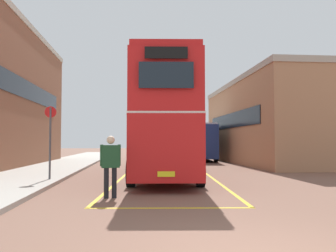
% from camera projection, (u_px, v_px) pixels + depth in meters
% --- Properties ---
extents(ground_plane, '(135.60, 135.60, 0.00)m').
position_uv_depth(ground_plane, '(166.00, 171.00, 19.00)').
color(ground_plane, brown).
extents(sidewalk_left, '(4.00, 57.60, 0.14)m').
position_uv_depth(sidewalk_left, '(53.00, 167.00, 20.80)').
color(sidewalk_left, '#A39E93').
rests_on(sidewalk_left, ground).
extents(depot_building_right, '(7.26, 16.56, 6.13)m').
position_uv_depth(depot_building_right, '(277.00, 122.00, 26.57)').
color(depot_building_right, '#AD7A56').
rests_on(depot_building_right, ground).
extents(double_decker_bus, '(3.28, 10.31, 4.75)m').
position_uv_depth(double_decker_bus, '(165.00, 121.00, 15.57)').
color(double_decker_bus, black).
rests_on(double_decker_bus, ground).
extents(single_deck_bus, '(3.15, 8.68, 3.02)m').
position_uv_depth(single_deck_bus, '(196.00, 141.00, 30.18)').
color(single_deck_bus, black).
rests_on(single_deck_bus, ground).
extents(pedestrian_boarding, '(0.57, 0.33, 1.76)m').
position_uv_depth(pedestrian_boarding, '(110.00, 162.00, 9.94)').
color(pedestrian_boarding, black).
rests_on(pedestrian_boarding, ground).
extents(bus_stop_sign, '(0.43, 0.14, 2.84)m').
position_uv_depth(bus_stop_sign, '(50.00, 135.00, 13.71)').
color(bus_stop_sign, '#4C4C51').
rests_on(bus_stop_sign, sidewalk_left).
extents(bay_marking_yellow, '(5.01, 12.46, 0.01)m').
position_uv_depth(bay_marking_yellow, '(167.00, 183.00, 13.58)').
color(bay_marking_yellow, gold).
rests_on(bay_marking_yellow, ground).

